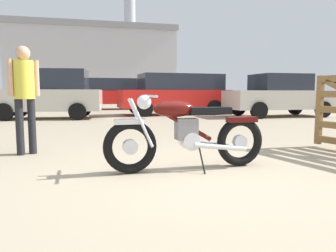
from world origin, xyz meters
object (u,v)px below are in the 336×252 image
(silver_sedan_mid, at_px, (177,93))
(pale_sedan_back, at_px, (279,95))
(white_estate_far, at_px, (113,93))
(blue_hatchback_right, at_px, (49,94))
(vintage_motorcycle, at_px, (187,134))
(bystander, at_px, (24,88))

(silver_sedan_mid, xyz_separation_m, pale_sedan_back, (3.64, -2.12, -0.10))
(white_estate_far, bearing_deg, blue_hatchback_right, 65.76)
(vintage_motorcycle, height_order, bystander, bystander)
(silver_sedan_mid, bearing_deg, pale_sedan_back, 146.87)
(bystander, relative_size, blue_hatchback_right, 0.41)
(bystander, bearing_deg, pale_sedan_back, -79.51)
(blue_hatchback_right, relative_size, white_estate_far, 0.86)
(pale_sedan_back, bearing_deg, white_estate_far, 130.20)
(bystander, xyz_separation_m, white_estate_far, (2.36, 13.22, -0.08))
(bystander, relative_size, white_estate_far, 0.35)
(vintage_motorcycle, height_order, pale_sedan_back, pale_sedan_back)
(pale_sedan_back, bearing_deg, blue_hatchback_right, 173.34)
(silver_sedan_mid, distance_m, blue_hatchback_right, 5.21)
(vintage_motorcycle, distance_m, bystander, 2.68)
(vintage_motorcycle, distance_m, blue_hatchback_right, 9.03)
(vintage_motorcycle, relative_size, blue_hatchback_right, 0.51)
(pale_sedan_back, distance_m, white_estate_far, 9.40)
(vintage_motorcycle, height_order, white_estate_far, white_estate_far)
(vintage_motorcycle, xyz_separation_m, blue_hatchback_right, (-2.54, 8.65, 0.47))
(bystander, relative_size, pale_sedan_back, 0.39)
(bystander, xyz_separation_m, blue_hatchback_right, (-0.42, 7.10, -0.10))
(bystander, distance_m, pale_sedan_back, 10.24)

